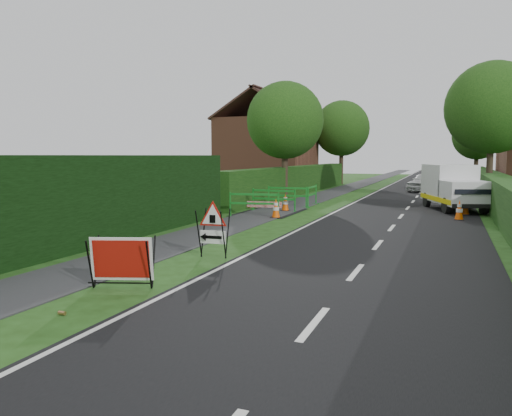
% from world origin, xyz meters
% --- Properties ---
extents(ground, '(120.00, 120.00, 0.00)m').
position_xyz_m(ground, '(0.00, 0.00, 0.00)').
color(ground, '#204313').
rests_on(ground, ground).
extents(road_surface, '(6.00, 90.00, 0.02)m').
position_xyz_m(road_surface, '(2.50, 35.00, 0.00)').
color(road_surface, black).
rests_on(road_surface, ground).
extents(footpath, '(2.00, 90.00, 0.02)m').
position_xyz_m(footpath, '(-3.00, 35.00, 0.01)').
color(footpath, '#2D2D30').
rests_on(footpath, ground).
extents(hedge_west_near, '(1.10, 18.00, 2.50)m').
position_xyz_m(hedge_west_near, '(-5.00, 0.00, 0.00)').
color(hedge_west_near, black).
rests_on(hedge_west_near, ground).
extents(hedge_west_far, '(1.00, 24.00, 1.80)m').
position_xyz_m(hedge_west_far, '(-5.00, 22.00, 0.00)').
color(hedge_west_far, '#14380F').
rests_on(hedge_west_far, ground).
extents(hedge_east, '(1.20, 50.00, 1.50)m').
position_xyz_m(hedge_east, '(6.50, 16.00, 0.00)').
color(hedge_east, '#14380F').
rests_on(hedge_east, ground).
extents(house_west, '(7.50, 7.40, 7.88)m').
position_xyz_m(house_west, '(-10.00, 30.00, 2.90)').
color(house_west, brown).
rests_on(house_west, ground).
extents(tree_nw, '(4.40, 4.40, 6.70)m').
position_xyz_m(tree_nw, '(-4.60, 18.00, 4.48)').
color(tree_nw, '#2D2116').
rests_on(tree_nw, ground).
extents(tree_ne, '(5.20, 5.20, 7.79)m').
position_xyz_m(tree_ne, '(6.40, 22.00, 5.17)').
color(tree_ne, '#2D2116').
rests_on(tree_ne, ground).
extents(tree_fw, '(4.80, 4.80, 7.24)m').
position_xyz_m(tree_fw, '(-4.60, 34.00, 4.83)').
color(tree_fw, '#2D2116').
rests_on(tree_fw, ground).
extents(tree_fe, '(4.20, 4.20, 6.33)m').
position_xyz_m(tree_fe, '(6.40, 38.00, 4.22)').
color(tree_fe, '#2D2116').
rests_on(tree_fe, ground).
extents(red_rect_sign, '(1.29, 1.02, 0.97)m').
position_xyz_m(red_rect_sign, '(-1.34, -1.88, 0.56)').
color(red_rect_sign, black).
rests_on(red_rect_sign, ground).
extents(triangle_sign, '(0.86, 0.86, 1.18)m').
position_xyz_m(triangle_sign, '(-1.02, 1.24, 0.82)').
color(triangle_sign, black).
rests_on(triangle_sign, ground).
extents(works_van, '(3.10, 4.84, 2.07)m').
position_xyz_m(works_van, '(4.46, 14.99, 1.10)').
color(works_van, silver).
rests_on(works_van, ground).
extents(traffic_cone_0, '(0.38, 0.38, 0.79)m').
position_xyz_m(traffic_cone_0, '(4.69, 11.20, 0.39)').
color(traffic_cone_0, black).
rests_on(traffic_cone_0, ground).
extents(traffic_cone_1, '(0.38, 0.38, 0.79)m').
position_xyz_m(traffic_cone_1, '(4.96, 13.16, 0.39)').
color(traffic_cone_1, black).
rests_on(traffic_cone_1, ground).
extents(traffic_cone_2, '(0.38, 0.38, 0.79)m').
position_xyz_m(traffic_cone_2, '(5.15, 15.85, 0.39)').
color(traffic_cone_2, black).
rests_on(traffic_cone_2, ground).
extents(traffic_cone_3, '(0.38, 0.38, 0.79)m').
position_xyz_m(traffic_cone_3, '(-2.13, 9.26, 0.39)').
color(traffic_cone_3, black).
rests_on(traffic_cone_3, ground).
extents(traffic_cone_4, '(0.38, 0.38, 0.79)m').
position_xyz_m(traffic_cone_4, '(-2.56, 11.83, 0.39)').
color(traffic_cone_4, black).
rests_on(traffic_cone_4, ground).
extents(ped_barrier_0, '(2.09, 0.71, 1.00)m').
position_xyz_m(ped_barrier_0, '(-3.09, 9.31, 0.63)').
color(ped_barrier_0, '#167B22').
rests_on(ped_barrier_0, ground).
extents(ped_barrier_1, '(2.07, 0.38, 1.00)m').
position_xyz_m(ped_barrier_1, '(-3.05, 11.63, 0.63)').
color(ped_barrier_1, '#167B22').
rests_on(ped_barrier_1, ground).
extents(ped_barrier_2, '(2.06, 0.36, 1.00)m').
position_xyz_m(ped_barrier_2, '(-2.99, 13.57, 0.63)').
color(ped_barrier_2, '#167B22').
rests_on(ped_barrier_2, ground).
extents(ped_barrier_3, '(0.38, 2.07, 1.00)m').
position_xyz_m(ped_barrier_3, '(-2.09, 14.58, 0.63)').
color(ped_barrier_3, '#167B22').
rests_on(ped_barrier_3, ground).
extents(redwhite_plank, '(1.49, 0.22, 0.25)m').
position_xyz_m(redwhite_plank, '(-2.91, 10.01, 0.00)').
color(redwhite_plank, red).
rests_on(redwhite_plank, ground).
extents(litter_can, '(0.12, 0.07, 0.07)m').
position_xyz_m(litter_can, '(-1.29, -3.49, 0.00)').
color(litter_can, '#BF7F4C').
rests_on(litter_can, ground).
extents(hatchback_car, '(2.76, 4.23, 1.34)m').
position_xyz_m(hatchback_car, '(2.79, 27.09, 0.67)').
color(hatchback_car, white).
rests_on(hatchback_car, ground).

